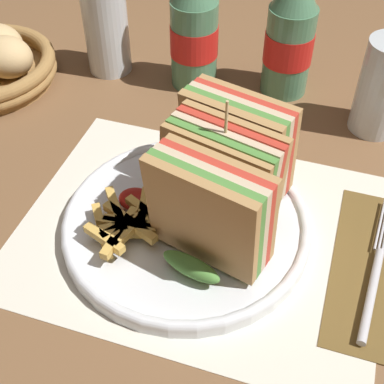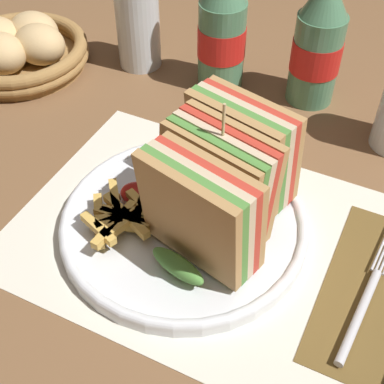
{
  "view_description": "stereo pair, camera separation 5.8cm",
  "coord_description": "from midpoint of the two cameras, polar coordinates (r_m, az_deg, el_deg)",
  "views": [
    {
      "loc": [
        0.15,
        -0.36,
        0.45
      ],
      "look_at": [
        0.02,
        0.03,
        0.04
      ],
      "focal_mm": 50.0,
      "sensor_mm": 36.0,
      "label": 1
    },
    {
      "loc": [
        0.2,
        -0.34,
        0.45
      ],
      "look_at": [
        0.02,
        0.03,
        0.04
      ],
      "focal_mm": 50.0,
      "sensor_mm": 36.0,
      "label": 2
    }
  ],
  "objects": [
    {
      "name": "ketchup_blob",
      "position": [
        0.6,
        -8.79,
        -0.89
      ],
      "size": [
        0.04,
        0.03,
        0.01
      ],
      "color": "maroon",
      "rests_on": "plate_main"
    },
    {
      "name": "coke_bottle_far",
      "position": [
        0.76,
        8.22,
        16.17
      ],
      "size": [
        0.07,
        0.07,
        0.2
      ],
      "color": "#4C7F5B",
      "rests_on": "ground_plane"
    },
    {
      "name": "coke_bottle_near",
      "position": [
        0.77,
        -2.02,
        17.0
      ],
      "size": [
        0.07,
        0.07,
        0.2
      ],
      "color": "#4C7F5B",
      "rests_on": "ground_plane"
    },
    {
      "name": "fork",
      "position": [
        0.57,
        16.14,
        -9.04
      ],
      "size": [
        0.03,
        0.19,
        0.01
      ],
      "rotation": [
        0.0,
        0.0,
        -0.08
      ],
      "color": "silver",
      "rests_on": "napkin"
    },
    {
      "name": "plate_main",
      "position": [
        0.59,
        -3.42,
        -3.5
      ],
      "size": [
        0.27,
        0.27,
        0.02
      ],
      "color": "white",
      "rests_on": "ground_plane"
    },
    {
      "name": "ground_plane",
      "position": [
        0.6,
        -5.61,
        -4.32
      ],
      "size": [
        4.0,
        4.0,
        0.0
      ],
      "primitive_type": "plane",
      "color": "brown"
    },
    {
      "name": "placemat",
      "position": [
        0.59,
        -1.92,
        -4.47
      ],
      "size": [
        0.39,
        0.31,
        0.0
      ],
      "color": "silver",
      "rests_on": "ground_plane"
    },
    {
      "name": "fries_pile",
      "position": [
        0.57,
        -9.77,
        -3.46
      ],
      "size": [
        0.11,
        0.1,
        0.02
      ],
      "color": "gold",
      "rests_on": "plate_main"
    },
    {
      "name": "glass_far",
      "position": [
        0.83,
        -11.18,
        16.49
      ],
      "size": [
        0.06,
        0.06,
        0.13
      ],
      "color": "silver",
      "rests_on": "ground_plane"
    },
    {
      "name": "club_sandwich",
      "position": [
        0.54,
        0.3,
        1.31
      ],
      "size": [
        0.13,
        0.2,
        0.15
      ],
      "color": "tan",
      "rests_on": "plate_main"
    },
    {
      "name": "glass_near",
      "position": [
        0.72,
        17.58,
        10.52
      ],
      "size": [
        0.06,
        0.06,
        0.13
      ],
      "color": "silver",
      "rests_on": "ground_plane"
    }
  ]
}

